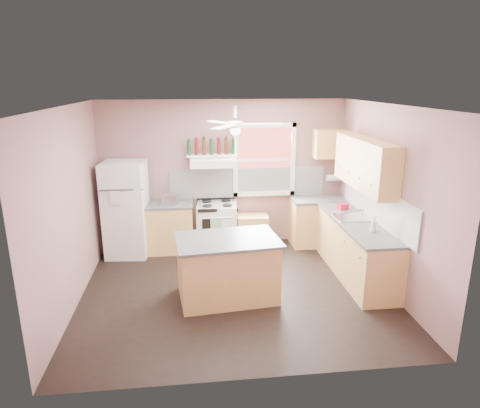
{
  "coord_description": "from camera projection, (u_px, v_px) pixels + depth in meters",
  "views": [
    {
      "loc": [
        -0.62,
        -5.76,
        3.02
      ],
      "look_at": [
        0.1,
        0.3,
        1.25
      ],
      "focal_mm": 32.0,
      "sensor_mm": 36.0,
      "label": 1
    }
  ],
  "objects": [
    {
      "name": "base_cabinet_corner",
      "position": [
        318.0,
        222.0,
        8.11
      ],
      "size": [
        1.0,
        0.6,
        0.86
      ],
      "primitive_type": "cube",
      "color": "tan",
      "rests_on": "floor"
    },
    {
      "name": "red_caddy",
      "position": [
        343.0,
        206.0,
        7.29
      ],
      "size": [
        0.21,
        0.18,
        0.1
      ],
      "primitive_type": "cube",
      "rotation": [
        0.0,
        0.0,
        0.38
      ],
      "color": "red",
      "rests_on": "counter_right"
    },
    {
      "name": "refrigerator",
      "position": [
        126.0,
        209.0,
        7.51
      ],
      "size": [
        0.77,
        0.75,
        1.68
      ],
      "primitive_type": "cube",
      "rotation": [
        0.0,
        0.0,
        -0.09
      ],
      "color": "white",
      "rests_on": "floor"
    },
    {
      "name": "base_cabinet_right",
      "position": [
        355.0,
        250.0,
        6.79
      ],
      "size": [
        0.6,
        2.2,
        0.86
      ],
      "primitive_type": "cube",
      "color": "tan",
      "rests_on": "floor"
    },
    {
      "name": "island_top",
      "position": [
        227.0,
        240.0,
        5.96
      ],
      "size": [
        1.52,
        1.07,
        0.04
      ],
      "primitive_type": "cube",
      "rotation": [
        0.0,
        0.0,
        0.1
      ],
      "color": "#49494C",
      "rests_on": "island"
    },
    {
      "name": "soap_bottle",
      "position": [
        374.0,
        224.0,
        6.19
      ],
      "size": [
        0.11,
        0.11,
        0.23
      ],
      "primitive_type": "imported",
      "rotation": [
        0.0,
        0.0,
        1.85
      ],
      "color": "silver",
      "rests_on": "counter_right"
    },
    {
      "name": "window_frame",
      "position": [
        264.0,
        160.0,
        7.91
      ],
      "size": [
        1.16,
        0.07,
        1.36
      ],
      "primitive_type": "cube",
      "color": "white",
      "rests_on": "wall_back"
    },
    {
      "name": "toaster",
      "position": [
        170.0,
        199.0,
        7.58
      ],
      "size": [
        0.31,
        0.23,
        0.18
      ],
      "primitive_type": "cube",
      "rotation": [
        0.0,
        0.0,
        -0.25
      ],
      "color": "silver",
      "rests_on": "counter_left"
    },
    {
      "name": "paper_towel",
      "position": [
        334.0,
        178.0,
        8.07
      ],
      "size": [
        0.26,
        0.12,
        0.12
      ],
      "primitive_type": "cylinder",
      "rotation": [
        0.0,
        1.57,
        0.0
      ],
      "color": "white",
      "rests_on": "wall_back"
    },
    {
      "name": "ceiling_fan_hub",
      "position": [
        235.0,
        125.0,
        5.72
      ],
      "size": [
        0.2,
        0.2,
        0.08
      ],
      "primitive_type": "cylinder",
      "color": "white",
      "rests_on": "ceiling"
    },
    {
      "name": "wall_right",
      "position": [
        389.0,
        198.0,
        6.29
      ],
      "size": [
        0.05,
        4.0,
        2.7
      ],
      "primitive_type": "cube",
      "color": "#845D5B",
      "rests_on": "ground"
    },
    {
      "name": "wall_left",
      "position": [
        68.0,
        209.0,
        5.77
      ],
      "size": [
        0.05,
        4.0,
        2.7
      ],
      "primitive_type": "cube",
      "color": "#845D5B",
      "rests_on": "ground"
    },
    {
      "name": "island",
      "position": [
        227.0,
        270.0,
        6.08
      ],
      "size": [
        1.43,
        0.99,
        0.86
      ],
      "primitive_type": "cube",
      "rotation": [
        0.0,
        0.0,
        0.1
      ],
      "color": "tan",
      "rests_on": "floor"
    },
    {
      "name": "stove",
      "position": [
        217.0,
        226.0,
        7.89
      ],
      "size": [
        0.77,
        0.7,
        0.86
      ],
      "primitive_type": "cube",
      "rotation": [
        0.0,
        0.0,
        -0.1
      ],
      "color": "white",
      "rests_on": "floor"
    },
    {
      "name": "range_hood",
      "position": [
        212.0,
        162.0,
        7.6
      ],
      "size": [
        0.78,
        0.5,
        0.14
      ],
      "primitive_type": "cube",
      "color": "white",
      "rests_on": "wall_back"
    },
    {
      "name": "cart",
      "position": [
        253.0,
        232.0,
        8.03
      ],
      "size": [
        0.59,
        0.41,
        0.57
      ],
      "primitive_type": "cube",
      "rotation": [
        0.0,
        0.0,
        -0.06
      ],
      "color": "tan",
      "rests_on": "floor"
    },
    {
      "name": "counter_corner",
      "position": [
        319.0,
        199.0,
        7.98
      ],
      "size": [
        1.02,
        0.62,
        0.04
      ],
      "primitive_type": "cube",
      "color": "#49494C",
      "rests_on": "base_cabinet_corner"
    },
    {
      "name": "upper_cabinet_right",
      "position": [
        365.0,
        163.0,
        6.62
      ],
      "size": [
        0.33,
        1.8,
        0.76
      ],
      "primitive_type": "cube",
      "color": "tan",
      "rests_on": "wall_right"
    },
    {
      "name": "wall_back",
      "position": [
        224.0,
        173.0,
        7.96
      ],
      "size": [
        4.5,
        0.05,
        2.7
      ],
      "primitive_type": "cube",
      "color": "#845D5B",
      "rests_on": "ground"
    },
    {
      "name": "base_cabinet_left",
      "position": [
        168.0,
        228.0,
        7.79
      ],
      "size": [
        0.9,
        0.6,
        0.86
      ],
      "primitive_type": "cube",
      "color": "tan",
      "rests_on": "floor"
    },
    {
      "name": "ceiling",
      "position": [
        235.0,
        105.0,
        5.66
      ],
      "size": [
        4.5,
        4.5,
        0.0
      ],
      "primitive_type": "plane",
      "color": "white",
      "rests_on": "ground"
    },
    {
      "name": "floor",
      "position": [
        236.0,
        290.0,
        6.41
      ],
      "size": [
        4.5,
        4.5,
        0.0
      ],
      "primitive_type": "plane",
      "color": "black",
      "rests_on": "ground"
    },
    {
      "name": "upper_cabinet_corner",
      "position": [
        330.0,
        144.0,
        7.84
      ],
      "size": [
        0.6,
        0.33,
        0.52
      ],
      "primitive_type": "cube",
      "color": "tan",
      "rests_on": "wall_back"
    },
    {
      "name": "sink",
      "position": [
        352.0,
        218.0,
        6.85
      ],
      "size": [
        0.55,
        0.45,
        0.03
      ],
      "primitive_type": "cube",
      "color": "silver",
      "rests_on": "counter_right"
    },
    {
      "name": "wine_bottles",
      "position": [
        211.0,
        147.0,
        7.64
      ],
      "size": [
        0.86,
        0.06,
        0.31
      ],
      "color": "#143819",
      "rests_on": "bottle_shelf"
    },
    {
      "name": "counter_right",
      "position": [
        357.0,
        223.0,
        6.67
      ],
      "size": [
        0.62,
        2.22,
        0.04
      ],
      "primitive_type": "cube",
      "color": "#49494C",
      "rests_on": "base_cabinet_right"
    },
    {
      "name": "bottle_shelf",
      "position": [
        212.0,
        155.0,
        7.69
      ],
      "size": [
        0.9,
        0.26,
        0.03
      ],
      "primitive_type": "cube",
      "color": "white",
      "rests_on": "range_hood"
    },
    {
      "name": "counter_left",
      "position": [
        167.0,
        204.0,
        7.66
      ],
      "size": [
        0.92,
        0.62,
        0.04
      ],
      "primitive_type": "cube",
      "color": "#49494C",
      "rests_on": "base_cabinet_left"
    },
    {
      "name": "window_view",
      "position": [
        264.0,
        160.0,
        7.94
      ],
      "size": [
        1.0,
        0.02,
        1.2
      ],
      "primitive_type": "cube",
      "color": "maroon",
      "rests_on": "wall_back"
    },
    {
      "name": "faucet",
      "position": [
        362.0,
        213.0,
        6.85
      ],
      "size": [
        0.03,
        0.03,
        0.14
      ],
      "primitive_type": "cylinder",
      "color": "silver",
      "rests_on": "sink"
    },
    {
      "name": "backsplash_back",
      "position": [
        248.0,
        182.0,
        8.02
      ],
      "size": [
        2.9,
        0.03,
        0.55
      ],
      "primitive_type": "cube",
      "color": "white",
      "rests_on": "wall_back"
    },
    {
      "name": "backsplash_right",
      "position": [
        377.0,
        204.0,
        6.62
      ],
      "size": [
        0.03,
        2.6,
        0.55
      ],
      "primitive_type": "cube",
      "color": "white",
      "rests_on": "wall_right"
    }
  ]
}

